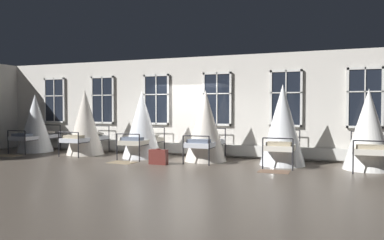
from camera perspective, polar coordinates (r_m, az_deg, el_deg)
The scene contains 13 objects.
ground at distance 12.26m, azimuth -3.12°, elevation -5.98°, with size 29.15×29.15×0.00m, color brown.
back_wall_with_windows at distance 13.39m, azimuth -0.78°, elevation 2.06°, with size 15.58×0.10×3.44m, color silver.
window_bank at distance 13.29m, azimuth -0.97°, elevation -0.92°, with size 12.47×0.10×2.81m.
cot_first at distance 15.59m, azimuth -22.49°, elevation -0.56°, with size 1.32×1.87×2.18m.
cot_second at distance 14.10m, azimuth -15.77°, elevation -0.45°, with size 1.32×1.88×2.32m.
cot_third at distance 12.80m, azimuth -7.54°, elevation -0.81°, with size 1.32×1.87×2.23m.
cot_fourth at distance 11.90m, azimuth 2.04°, elevation -1.02°, with size 1.32×1.89×2.22m.
cot_fifth at distance 11.35m, azimuth 13.45°, elevation -0.87°, with size 1.32×1.88×2.36m.
cot_sixth at distance 11.29m, azimuth 24.99°, elevation -1.43°, with size 1.32×1.88×2.19m.
rug_first at distance 14.71m, azimuth -25.93°, elevation -4.84°, with size 0.80×0.56×0.01m, color #8E7A5B.
rug_third at distance 11.81m, azimuth -10.46°, elevation -6.29°, with size 0.80×0.56×0.01m, color #8E7A5B.
rug_fifth at distance 10.23m, azimuth 12.22°, elevation -7.57°, with size 0.80×0.56×0.01m, color brown.
suitcase_dark at distance 11.26m, azimuth -5.07°, elevation -5.55°, with size 0.57×0.23×0.47m.
Camera 1 is at (4.96, -11.09, 1.68)m, focal length 35.48 mm.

